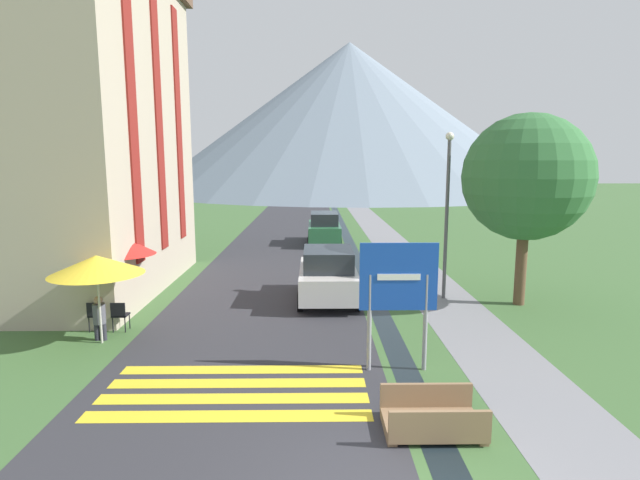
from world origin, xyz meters
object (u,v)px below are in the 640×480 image
(road_sign, at_px, (398,288))
(cafe_chair_near_right, at_px, (96,314))
(hotel_building, at_px, (73,108))
(cafe_chair_middle, at_px, (122,300))
(cafe_umbrella_middle_red, at_px, (124,246))
(cafe_chair_near_left, at_px, (120,314))
(streetlamp, at_px, (447,203))
(parked_car_near, at_px, (328,275))
(person_standing_terrace, at_px, (96,292))
(tree_by_path, at_px, (527,178))
(person_seated_near, at_px, (99,316))
(cafe_umbrella_front_yellow, at_px, (97,265))
(footbridge, at_px, (432,419))
(parked_car_far, at_px, (324,228))

(road_sign, bearing_deg, cafe_chair_near_right, 161.21)
(hotel_building, height_order, cafe_chair_middle, hotel_building)
(hotel_building, distance_m, cafe_umbrella_middle_red, 5.98)
(road_sign, xyz_separation_m, cafe_chair_middle, (-7.75, 4.10, -1.40))
(cafe_chair_near_left, bearing_deg, streetlamp, 17.84)
(road_sign, height_order, parked_car_near, road_sign)
(cafe_chair_near_right, height_order, person_standing_terrace, person_standing_terrace)
(cafe_chair_near_right, bearing_deg, tree_by_path, 19.73)
(person_seated_near, bearing_deg, cafe_umbrella_front_yellow, -60.99)
(parked_car_near, relative_size, person_seated_near, 3.24)
(cafe_umbrella_front_yellow, bearing_deg, cafe_umbrella_middle_red, 96.81)
(cafe_chair_near_right, bearing_deg, parked_car_near, 33.31)
(footbridge, height_order, cafe_umbrella_front_yellow, cafe_umbrella_front_yellow)
(tree_by_path, bearing_deg, cafe_umbrella_middle_red, -176.70)
(parked_car_near, xyz_separation_m, person_standing_terrace, (-6.68, -2.56, 0.10))
(road_sign, height_order, person_seated_near, road_sign)
(person_standing_terrace, bearing_deg, person_seated_near, -64.56)
(hotel_building, height_order, person_standing_terrace, hotel_building)
(parked_car_near, distance_m, person_seated_near, 7.17)
(cafe_chair_near_left, distance_m, person_standing_terrace, 1.05)
(hotel_building, distance_m, tree_by_path, 15.68)
(road_sign, distance_m, cafe_chair_middle, 8.88)
(footbridge, relative_size, parked_car_far, 0.40)
(road_sign, height_order, parked_car_far, road_sign)
(person_seated_near, bearing_deg, cafe_chair_near_right, 119.78)
(hotel_building, height_order, parked_car_near, hotel_building)
(cafe_umbrella_middle_red, distance_m, person_standing_terrace, 1.77)
(cafe_umbrella_middle_red, bearing_deg, cafe_umbrella_front_yellow, -83.19)
(streetlamp, bearing_deg, parked_car_near, -175.82)
(cafe_chair_middle, bearing_deg, cafe_chair_near_right, -102.83)
(road_sign, bearing_deg, person_seated_near, 165.10)
(hotel_building, distance_m, footbridge, 15.97)
(streetlamp, relative_size, tree_by_path, 0.91)
(cafe_chair_near_right, bearing_deg, cafe_umbrella_front_yellow, -51.78)
(parked_car_near, height_order, streetlamp, streetlamp)
(parked_car_near, bearing_deg, footbridge, -79.11)
(person_standing_terrace, relative_size, streetlamp, 0.31)
(cafe_umbrella_middle_red, relative_size, streetlamp, 0.42)
(hotel_building, xyz_separation_m, person_standing_terrace, (2.31, -4.38, -5.53))
(person_standing_terrace, bearing_deg, streetlamp, 14.92)
(road_sign, height_order, streetlamp, streetlamp)
(hotel_building, bearing_deg, cafe_chair_near_left, -57.23)
(hotel_building, relative_size, parked_car_far, 2.87)
(parked_car_far, height_order, person_seated_near, parked_car_far)
(parked_car_far, xyz_separation_m, person_standing_terrace, (-6.81, -14.44, 0.10))
(road_sign, distance_m, cafe_chair_near_right, 8.50)
(streetlamp, bearing_deg, cafe_umbrella_middle_red, -171.76)
(parked_car_near, distance_m, streetlamp, 4.70)
(tree_by_path, bearing_deg, parked_car_near, 175.69)
(parked_car_far, height_order, cafe_chair_near_left, parked_car_far)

